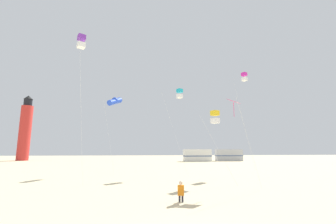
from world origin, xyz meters
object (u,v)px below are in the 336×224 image
kite_box_violet (81,42)px  rv_van_white (197,155)px  kite_diamond_rainbow (234,104)px  kite_box_magenta (244,77)px  kite_box_gold (215,117)px  kite_flyer_standing (181,191)px  rv_van_silver (229,155)px  kite_box_cyan (180,94)px  lighthouse_distant (25,129)px  kite_tube_blue (115,101)px

kite_box_violet → rv_van_white: size_ratio=1.93×
kite_diamond_rainbow → kite_box_magenta: (6.48, 11.64, 6.23)m
kite_box_gold → rv_van_white: kite_box_gold is taller
kite_flyer_standing → rv_van_silver: (18.93, 42.51, 0.78)m
kite_box_gold → rv_van_white: bearing=79.5°
kite_flyer_standing → rv_van_white: size_ratio=0.18×
kite_box_cyan → rv_van_silver: (16.69, 28.24, -8.20)m
lighthouse_distant → rv_van_white: bearing=-10.5°
lighthouse_distant → kite_box_violet: bearing=-59.5°
kite_diamond_rainbow → kite_box_gold: size_ratio=1.07×
kite_flyer_standing → kite_diamond_rainbow: (4.86, 3.99, 5.65)m
rv_van_white → kite_tube_blue: bearing=-124.6°
kite_flyer_standing → kite_box_cyan: size_ratio=0.11×
kite_box_magenta → kite_flyer_standing: bearing=-126.0°
kite_tube_blue → kite_box_magenta: 17.53m
lighthouse_distant → rv_van_silver: (51.49, -6.36, -6.45)m
kite_box_violet → rv_van_silver: bearing=53.8°
kite_flyer_standing → lighthouse_distant: lighthouse_distant is taller
kite_diamond_rainbow → rv_van_white: size_ratio=1.03×
kite_flyer_standing → kite_box_magenta: kite_box_magenta is taller
kite_diamond_rainbow → kite_tube_blue: bearing=131.5°
kite_box_magenta → rv_van_silver: (7.59, 26.87, -11.10)m
kite_box_violet → kite_tube_blue: bearing=80.0°
kite_box_cyan → kite_flyer_standing: bearing=-98.9°
kite_tube_blue → kite_box_gold: 13.90m
kite_box_gold → rv_van_silver: kite_box_gold is taller
kite_box_gold → kite_diamond_rainbow: bearing=-79.1°
kite_box_cyan → kite_tube_blue: bearing=167.6°
kite_tube_blue → kite_box_gold: kite_tube_blue is taller
kite_box_gold → lighthouse_distant: size_ratio=0.37×
kite_box_cyan → kite_box_violet: size_ratio=0.81×
kite_flyer_standing → lighthouse_distant: 59.17m
kite_diamond_rainbow → lighthouse_distant: size_ratio=0.40×
kite_diamond_rainbow → kite_box_cyan: bearing=104.3°
kite_box_cyan → kite_diamond_rainbow: bearing=-75.7°
kite_tube_blue → lighthouse_distant: bearing=129.2°
kite_flyer_standing → kite_box_gold: (4.28, 7.02, 5.06)m
kite_box_violet → lighthouse_distant: (-25.04, 42.52, -4.10)m
kite_diamond_rainbow → rv_van_white: kite_diamond_rainbow is taller
kite_diamond_rainbow → kite_box_violet: bearing=169.2°
kite_box_magenta → kite_box_gold: 13.05m
kite_tube_blue → kite_box_magenta: bearing=-1.4°
kite_box_cyan → kite_tube_blue: size_ratio=1.07×
kite_box_cyan → kite_box_violet: (-9.76, -7.92, 2.35)m
kite_diamond_rainbow → kite_tube_blue: kite_tube_blue is taller
kite_box_gold → kite_box_magenta: bearing=50.7°
kite_box_magenta → lighthouse_distant: size_ratio=0.78×
rv_van_white → kite_box_gold: bearing=-101.7°
rv_van_silver → lighthouse_distant: bearing=175.2°
kite_box_gold → rv_van_silver: (14.65, 35.49, -4.29)m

